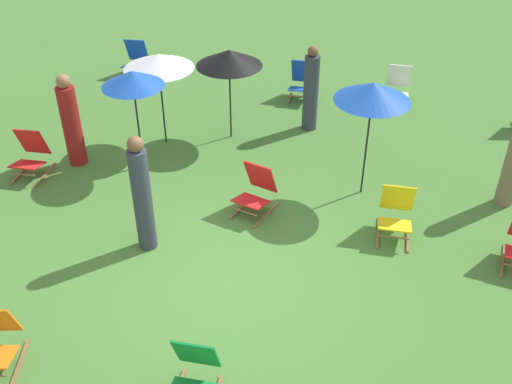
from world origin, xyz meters
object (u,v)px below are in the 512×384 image
object	(u,v)px
deckchair_0	(396,214)
deckchair_11	(194,376)
deckchair_4	(256,191)
deckchair_10	(136,60)
umbrella_3	(229,58)
person_0	(142,196)
umbrella_1	(158,61)
deckchair_3	(398,87)
person_2	(71,123)
umbrella_2	(132,79)
umbrella_0	(373,92)
deckchair_5	(302,82)
deckchair_7	(30,155)
person_3	(311,91)

from	to	relation	value
deckchair_0	deckchair_11	world-z (taller)	same
deckchair_4	deckchair_10	xyz separation A→B (m)	(-4.08, 4.33, 0.00)
umbrella_3	person_0	distance (m)	3.52
deckchair_11	umbrella_1	bearing A→B (deg)	111.76
deckchair_3	umbrella_1	size ratio (longest dim) A/B	0.48
umbrella_1	person_2	xyz separation A→B (m)	(-1.23, -1.10, -0.81)
umbrella_1	umbrella_2	bearing A→B (deg)	-93.81
umbrella_2	person_2	bearing A→B (deg)	-170.28
deckchair_11	umbrella_0	bearing A→B (deg)	70.46
deckchair_0	person_0	xyz separation A→B (m)	(-3.45, -1.27, 0.52)
deckchair_5	deckchair_4	bearing A→B (deg)	-90.94
deckchair_11	person_0	distance (m)	2.84
deckchair_0	deckchair_5	distance (m)	4.79
deckchair_3	umbrella_0	xyz separation A→B (m)	(-0.26, -3.53, 1.45)
deckchair_4	umbrella_2	bearing A→B (deg)	176.96
umbrella_1	umbrella_3	bearing A→B (deg)	25.43
deckchair_7	person_3	bearing A→B (deg)	28.44
deckchair_5	person_0	xyz separation A→B (m)	(-1.12, -5.45, 0.52)
deckchair_3	umbrella_2	size ratio (longest dim) A/B	0.46
deckchair_0	umbrella_1	size ratio (longest dim) A/B	0.48
umbrella_1	person_0	size ratio (longest dim) A/B	0.95
deckchair_7	umbrella_0	world-z (taller)	umbrella_0
deckchair_4	umbrella_1	distance (m)	3.03
deckchair_7	person_0	size ratio (longest dim) A/B	0.45
deckchair_0	deckchair_5	xyz separation A→B (m)	(-2.33, 4.18, 0.00)
deckchair_3	deckchair_7	bearing A→B (deg)	-144.69
deckchair_5	umbrella_1	world-z (taller)	umbrella_1
deckchair_10	umbrella_0	distance (m)	6.71
umbrella_0	umbrella_3	world-z (taller)	umbrella_0
umbrella_1	umbrella_2	size ratio (longest dim) A/B	0.97
deckchair_10	person_0	xyz separation A→B (m)	(2.79, -5.60, 0.52)
deckchair_0	deckchair_4	xyz separation A→B (m)	(-2.16, 0.00, 0.00)
umbrella_2	umbrella_1	bearing A→B (deg)	86.19
deckchair_3	umbrella_0	size ratio (longest dim) A/B	0.42
deckchair_7	person_0	world-z (taller)	person_0
deckchair_5	person_0	bearing A→B (deg)	-104.86
person_3	umbrella_2	bearing A→B (deg)	151.40
umbrella_1	person_0	distance (m)	3.14
umbrella_0	umbrella_3	xyz separation A→B (m)	(-2.65, 1.20, -0.23)
deckchair_0	umbrella_2	bearing A→B (deg)	166.85
deckchair_0	deckchair_4	distance (m)	2.16
deckchair_10	deckchair_5	bearing A→B (deg)	-7.97
deckchair_4	deckchair_3	bearing A→B (deg)	82.84
deckchair_10	person_3	distance (m)	4.59
umbrella_3	person_2	xyz separation A→B (m)	(-2.35, -1.63, -0.79)
deckchair_4	umbrella_3	size ratio (longest dim) A/B	0.49
deckchair_5	umbrella_0	distance (m)	3.92
deckchair_7	deckchair_11	size ratio (longest dim) A/B	1.00
person_0	person_2	bearing A→B (deg)	-143.74
umbrella_3	deckchair_7	bearing A→B (deg)	-143.18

